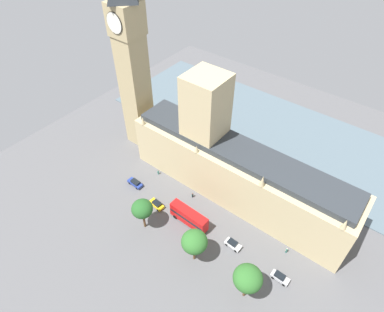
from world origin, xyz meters
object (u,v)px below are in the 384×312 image
at_px(car_white_midblock, 233,244).
at_px(pedestrian_corner, 193,195).
at_px(plane_tree_under_trees, 194,242).
at_px(clock_tower, 131,54).
at_px(car_yellow_cab_far_end, 157,204).
at_px(plane_tree_kerbside, 248,278).
at_px(pedestrian_leading, 158,172).
at_px(car_blue_trailing, 135,183).
at_px(double_decker_bus_near_tower, 189,217).
at_px(pedestrian_opposite_hall, 286,250).
at_px(parliament_building, 232,165).
at_px(car_silver_by_river_gate, 280,277).
at_px(street_lamp_slot_11, 192,245).
at_px(plane_tree_slot_10, 142,209).

distance_m(car_white_midblock, pedestrian_corner, 17.93).
bearing_deg(car_white_midblock, plane_tree_under_trees, -30.66).
bearing_deg(clock_tower, car_yellow_cab_far_end, 51.93).
bearing_deg(plane_tree_under_trees, plane_tree_kerbside, 88.76).
xyz_separation_m(pedestrian_leading, plane_tree_under_trees, (14.96, 24.74, 6.34)).
height_order(car_blue_trailing, car_white_midblock, same).
distance_m(double_decker_bus_near_tower, pedestrian_opposite_hall, 24.48).
relative_size(parliament_building, car_blue_trailing, 12.92).
height_order(pedestrian_leading, plane_tree_kerbside, plane_tree_kerbside).
distance_m(car_white_midblock, pedestrian_leading, 30.82).
xyz_separation_m(car_blue_trailing, double_decker_bus_near_tower, (0.75, 19.90, 1.75)).
height_order(plane_tree_kerbside, plane_tree_under_trees, plane_tree_kerbside).
distance_m(car_blue_trailing, double_decker_bus_near_tower, 19.99).
relative_size(pedestrian_corner, plane_tree_kerbside, 0.16).
xyz_separation_m(clock_tower, plane_tree_kerbside, (23.95, 53.34, -21.97)).
bearing_deg(parliament_building, car_silver_by_river_gate, 56.86).
bearing_deg(pedestrian_opposite_hall, car_white_midblock, 80.78).
height_order(plane_tree_kerbside, street_lamp_slot_11, plane_tree_kerbside).
distance_m(car_yellow_cab_far_end, double_decker_bus_near_tower, 10.24).
bearing_deg(car_blue_trailing, street_lamp_slot_11, -103.60).
height_order(parliament_building, pedestrian_opposite_hall, parliament_building).
height_order(clock_tower, pedestrian_corner, clock_tower).
bearing_deg(plane_tree_under_trees, clock_tower, -120.73).
distance_m(pedestrian_corner, pedestrian_opposite_hall, 27.67).
bearing_deg(plane_tree_kerbside, clock_tower, -114.18).
relative_size(pedestrian_leading, plane_tree_slot_10, 0.17).
bearing_deg(pedestrian_leading, pedestrian_opposite_hall, -112.51).
relative_size(car_white_midblock, pedestrian_corner, 2.58).
height_order(clock_tower, double_decker_bus_near_tower, clock_tower).
relative_size(parliament_building, car_yellow_cab_far_end, 13.74).
height_order(parliament_building, plane_tree_slot_10, parliament_building).
distance_m(clock_tower, pedestrian_opposite_hall, 63.55).
bearing_deg(clock_tower, plane_tree_slot_10, 45.39).
bearing_deg(plane_tree_slot_10, car_yellow_cab_far_end, -163.75).
distance_m(parliament_building, car_yellow_cab_far_end, 22.32).
relative_size(car_yellow_cab_far_end, pedestrian_corner, 2.80).
xyz_separation_m(clock_tower, pedestrian_opposite_hall, (9.09, 55.93, -28.77)).
xyz_separation_m(plane_tree_kerbside, plane_tree_slot_10, (0.30, -28.76, -0.44)).
relative_size(clock_tower, pedestrian_leading, 36.50).
height_order(clock_tower, street_lamp_slot_11, clock_tower).
xyz_separation_m(parliament_building, car_white_midblock, (14.51, 10.56, -8.64)).
distance_m(pedestrian_corner, plane_tree_under_trees, 19.40).
relative_size(parliament_building, clock_tower, 1.07).
distance_m(double_decker_bus_near_tower, plane_tree_kerbside, 22.42).
height_order(pedestrian_opposite_hall, plane_tree_slot_10, plane_tree_slot_10).
xyz_separation_m(car_blue_trailing, car_yellow_cab_far_end, (1.88, 9.88, -0.00)).
relative_size(car_blue_trailing, street_lamp_slot_11, 0.74).
height_order(car_white_midblock, street_lamp_slot_11, street_lamp_slot_11).
relative_size(car_white_midblock, car_silver_by_river_gate, 0.99).
bearing_deg(car_silver_by_river_gate, double_decker_bus_near_tower, -88.04).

